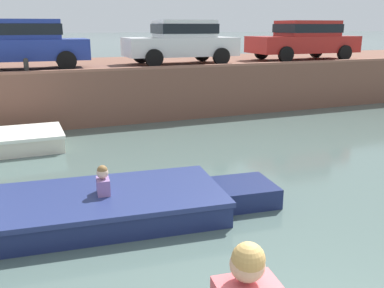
% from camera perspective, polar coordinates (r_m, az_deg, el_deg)
% --- Properties ---
extents(ground_plane, '(400.00, 400.00, 0.00)m').
position_cam_1_polar(ground_plane, '(8.57, -5.69, -5.58)').
color(ground_plane, '#4C605B').
extents(far_quay_wall, '(60.00, 6.00, 1.73)m').
position_cam_1_polar(far_quay_wall, '(16.48, -14.33, 7.33)').
color(far_quay_wall, brown).
rests_on(far_quay_wall, ground).
extents(far_wall_coping, '(60.00, 0.24, 0.08)m').
position_cam_1_polar(far_wall_coping, '(13.54, -12.81, 9.61)').
color(far_wall_coping, '#925F4C').
rests_on(far_wall_coping, far_quay_wall).
extents(motorboat_passing, '(6.72, 2.45, 0.92)m').
position_cam_1_polar(motorboat_passing, '(7.20, -16.14, -8.43)').
color(motorboat_passing, navy).
rests_on(motorboat_passing, ground).
extents(car_left_inner_blue, '(4.01, 2.02, 1.54)m').
position_cam_1_polar(car_left_inner_blue, '(14.70, -21.37, 12.53)').
color(car_left_inner_blue, '#233893').
rests_on(car_left_inner_blue, far_quay_wall).
extents(car_centre_white, '(3.98, 2.10, 1.54)m').
position_cam_1_polar(car_centre_white, '(15.71, -1.41, 13.69)').
color(car_centre_white, white).
rests_on(car_centre_white, far_quay_wall).
extents(car_right_inner_red, '(4.41, 2.04, 1.54)m').
position_cam_1_polar(car_right_inner_red, '(18.28, 14.78, 13.46)').
color(car_right_inner_red, '#B2231E').
rests_on(car_right_inner_red, far_quay_wall).
extents(mooring_bollard_mid, '(0.15, 0.15, 0.45)m').
position_cam_1_polar(mooring_bollard_mid, '(13.48, -21.24, 9.78)').
color(mooring_bollard_mid, '#2D2B28').
rests_on(mooring_bollard_mid, far_quay_wall).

